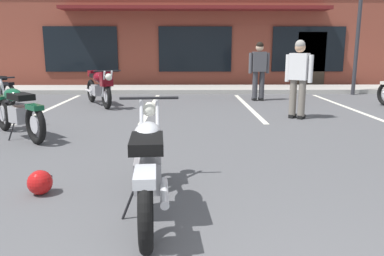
# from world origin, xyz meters

# --- Properties ---
(ground_plane) EXTENTS (80.00, 80.00, 0.00)m
(ground_plane) POSITION_xyz_m (0.00, 3.99, 0.00)
(ground_plane) COLOR #515154
(sidewalk_kerb) EXTENTS (22.00, 1.80, 0.14)m
(sidewalk_kerb) POSITION_xyz_m (0.00, 12.41, 0.07)
(sidewalk_kerb) COLOR #A8A59E
(sidewalk_kerb) RESTS_ON ground_plane
(brick_storefront_building) EXTENTS (16.36, 6.10, 3.72)m
(brick_storefront_building) POSITION_xyz_m (0.00, 16.47, 1.86)
(brick_storefront_building) COLOR brown
(brick_storefront_building) RESTS_ON ground_plane
(painted_stall_lines) EXTENTS (12.80, 4.80, 0.01)m
(painted_stall_lines) POSITION_xyz_m (0.00, 8.81, 0.00)
(painted_stall_lines) COLOR silver
(painted_stall_lines) RESTS_ON ground_plane
(motorcycle_foreground_classic) EXTENTS (0.66, 2.11, 0.98)m
(motorcycle_foreground_classic) POSITION_xyz_m (-0.71, 2.31, 0.46)
(motorcycle_foreground_classic) COLOR black
(motorcycle_foreground_classic) RESTS_ON ground_plane
(motorcycle_black_cruiser) EXTENTS (1.63, 1.68, 0.98)m
(motorcycle_black_cruiser) POSITION_xyz_m (-3.26, 5.42, 0.46)
(motorcycle_black_cruiser) COLOR black
(motorcycle_black_cruiser) RESTS_ON ground_plane
(motorcycle_blue_standard) EXTENTS (1.26, 1.92, 0.98)m
(motorcycle_blue_standard) POSITION_xyz_m (-2.63, 8.95, 0.53)
(motorcycle_blue_standard) COLOR black
(motorcycle_blue_standard) RESTS_ON ground_plane
(person_in_black_shirt) EXTENTS (0.61, 0.30, 1.68)m
(person_in_black_shirt) POSITION_xyz_m (1.74, 9.93, 0.95)
(person_in_black_shirt) COLOR black
(person_in_black_shirt) RESTS_ON ground_plane
(person_in_shorts_foreground) EXTENTS (0.54, 0.44, 1.68)m
(person_in_shorts_foreground) POSITION_xyz_m (2.05, 7.06, 0.95)
(person_in_shorts_foreground) COLOR black
(person_in_shorts_foreground) RESTS_ON ground_plane
(helmet_on_pavement) EXTENTS (0.26, 0.26, 0.26)m
(helmet_on_pavement) POSITION_xyz_m (-1.89, 2.73, 0.13)
(helmet_on_pavement) COLOR #B71414
(helmet_on_pavement) RESTS_ON ground_plane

